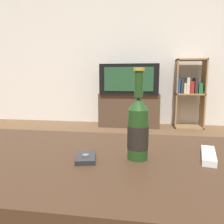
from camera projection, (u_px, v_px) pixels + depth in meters
back_wall at (134, 44)px, 3.55m from camera, size 8.00×0.05×2.60m
coffee_table at (85, 179)px, 0.72m from camera, size 1.11×0.62×0.50m
tv_stand at (129, 110)px, 3.46m from camera, size 0.93×0.37×0.52m
television at (130, 79)px, 3.38m from camera, size 0.87×0.46×0.45m
bookshelf at (189, 91)px, 3.32m from camera, size 0.43×0.30×1.03m
beer_bottle at (138, 128)px, 0.67m from camera, size 0.07×0.07×0.28m
cell_phone at (86, 158)px, 0.67m from camera, size 0.08×0.10×0.02m
remote_control at (208, 155)px, 0.68m from camera, size 0.07×0.16×0.02m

